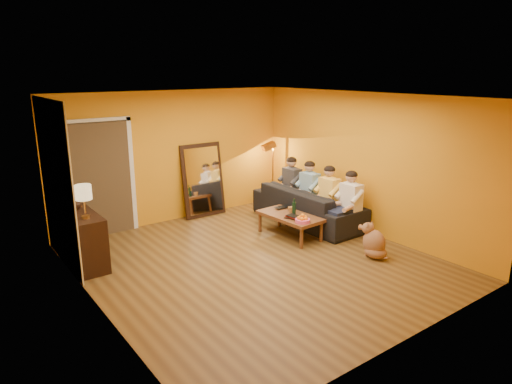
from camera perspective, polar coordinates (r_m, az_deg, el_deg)
room_shell at (r=7.25m, az=-1.61°, el=1.64°), size 5.00×5.50×2.60m
white_accent at (r=7.53m, az=-23.68°, el=0.85°), size 0.02×1.90×2.58m
doorway_recess at (r=8.85m, az=-18.96°, el=1.62°), size 1.06×0.30×2.10m
door_jamb_left at (r=8.59m, az=-22.31°, el=0.91°), size 0.08×0.06×2.20m
door_jamb_right at (r=8.92m, az=-15.25°, el=2.02°), size 0.08×0.06×2.20m
door_header at (r=8.56m, az=-19.32°, el=8.45°), size 1.22×0.06×0.08m
mirror_frame at (r=9.53m, az=-6.67°, el=1.49°), size 0.92×0.27×1.51m
mirror_glass at (r=9.49m, az=-6.55°, el=1.44°), size 0.78×0.21×1.35m
sideboard at (r=7.64m, az=-20.85°, el=-5.53°), size 0.44×1.18×0.85m
table_lamp at (r=7.16m, az=-20.68°, el=-1.15°), size 0.24×0.24×0.51m
sofa at (r=9.18m, az=6.49°, el=-1.64°), size 2.43×0.95×0.71m
coffee_table at (r=8.41m, az=4.24°, el=-4.22°), size 0.69×1.25×0.42m
floor_lamp at (r=10.07m, az=2.11°, el=2.10°), size 0.35×0.31×1.44m
dog at (r=7.71m, az=14.56°, el=-5.82°), size 0.46×0.58×0.60m
person_far_left at (r=8.53m, az=11.75°, el=-1.40°), size 0.70×0.44×1.22m
person_mid_left at (r=8.89m, az=9.13°, el=-0.59°), size 0.70×0.44×1.22m
person_mid_right at (r=9.27m, az=6.71°, el=0.15°), size 0.70×0.44×1.22m
person_far_right at (r=9.66m, az=4.49°, el=0.83°), size 0.70×0.44×1.22m
fruit_bowl at (r=7.94m, az=5.85°, el=-3.24°), size 0.26×0.26×0.16m
wine_bottle at (r=8.29m, az=4.77°, el=-1.86°), size 0.07×0.07×0.31m
tumbler at (r=8.49m, az=4.36°, el=-2.19°), size 0.13×0.13×0.10m
laptop at (r=8.71m, az=3.67°, el=-1.98°), size 0.36×0.23×0.03m
book_lower at (r=8.09m, az=4.22°, el=-3.37°), size 0.24×0.27×0.02m
book_mid at (r=8.09m, az=4.23°, el=-3.21°), size 0.20×0.27×0.02m
book_upper at (r=8.07m, az=4.27°, el=-3.12°), size 0.19×0.24×0.02m
vase at (r=7.71m, az=-21.73°, el=-1.29°), size 0.20×0.20×0.21m
flowers at (r=7.66m, az=-21.88°, el=0.22°), size 0.17×0.17×0.39m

